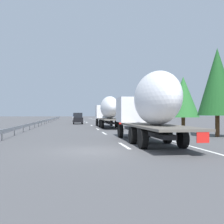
{
  "coord_description": "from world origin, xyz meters",
  "views": [
    {
      "loc": [
        -13.4,
        1.16,
        1.86
      ],
      "look_at": [
        16.6,
        -3.21,
        2.03
      ],
      "focal_mm": 43.53,
      "sensor_mm": 36.0,
      "label": 1
    }
  ],
  "objects": [
    {
      "name": "car_black_suv",
      "position": [
        35.15,
        0.21,
        0.99
      ],
      "size": [
        4.22,
        1.73,
        2.0
      ],
      "color": "black",
      "rests_on": "ground_plane"
    },
    {
      "name": "edge_line_right",
      "position": [
        45.0,
        -5.5,
        0.0
      ],
      "size": [
        110.0,
        0.2,
        0.01
      ],
      "primitive_type": "cube",
      "color": "white",
      "rests_on": "ground_plane"
    },
    {
      "name": "car_silver_hatch",
      "position": [
        50.73,
        0.2,
        0.97
      ],
      "size": [
        4.07,
        1.86,
        1.96
      ],
      "color": "#ADB2B7",
      "rests_on": "ground_plane"
    },
    {
      "name": "lane_stripe_2",
      "position": [
        18.71,
        -1.8,
        0.0
      ],
      "size": [
        3.2,
        0.2,
        0.01
      ],
      "primitive_type": "cube",
      "color": "white",
      "rests_on": "ground_plane"
    },
    {
      "name": "tree_4",
      "position": [
        6.87,
        -10.33,
        4.41
      ],
      "size": [
        3.11,
        3.11,
        7.14
      ],
      "color": "#472D19",
      "rests_on": "ground_plane"
    },
    {
      "name": "lane_stripe_6",
      "position": [
        53.5,
        -1.8,
        0.0
      ],
      "size": [
        3.2,
        0.2,
        0.01
      ],
      "primitive_type": "cube",
      "color": "white",
      "rests_on": "ground_plane"
    },
    {
      "name": "guardrail_median",
      "position": [
        43.0,
        6.0,
        0.58
      ],
      "size": [
        94.0,
        0.1,
        0.76
      ],
      "color": "#9EA0A5",
      "rests_on": "ground_plane"
    },
    {
      "name": "lane_stripe_4",
      "position": [
        45.36,
        -1.8,
        0.0
      ],
      "size": [
        3.2,
        0.2,
        0.01
      ],
      "primitive_type": "cube",
      "color": "white",
      "rests_on": "ground_plane"
    },
    {
      "name": "lane_stripe_5",
      "position": [
        42.16,
        -1.8,
        0.0
      ],
      "size": [
        3.2,
        0.2,
        0.01
      ],
      "primitive_type": "cube",
      "color": "white",
      "rests_on": "ground_plane"
    },
    {
      "name": "car_blue_sedan",
      "position": [
        81.18,
        0.17,
        0.91
      ],
      "size": [
        4.79,
        1.86,
        1.79
      ],
      "color": "#28479E",
      "rests_on": "ground_plane"
    },
    {
      "name": "road_sign",
      "position": [
        37.57,
        -6.7,
        2.23
      ],
      "size": [
        0.1,
        0.9,
        3.22
      ],
      "color": "gray",
      "rests_on": "ground_plane"
    },
    {
      "name": "lane_stripe_3",
      "position": [
        29.31,
        -1.8,
        0.0
      ],
      "size": [
        3.2,
        0.2,
        0.01
      ],
      "primitive_type": "cube",
      "color": "white",
      "rests_on": "ground_plane"
    },
    {
      "name": "lane_stripe_1",
      "position": [
        12.14,
        -1.8,
        0.0
      ],
      "size": [
        3.2,
        0.2,
        0.01
      ],
      "primitive_type": "cube",
      "color": "white",
      "rests_on": "ground_plane"
    },
    {
      "name": "truck_trailing",
      "position": [
        2.96,
        -3.6,
        2.41
      ],
      "size": [
        12.2,
        2.55,
        4.28
      ],
      "color": "silver",
      "rests_on": "ground_plane"
    },
    {
      "name": "tree_3",
      "position": [
        61.51,
        -10.13,
        3.72
      ],
      "size": [
        3.42,
        3.42,
        6.08
      ],
      "color": "#472D19",
      "rests_on": "ground_plane"
    },
    {
      "name": "tree_5",
      "position": [
        77.28,
        -10.23,
        3.67
      ],
      "size": [
        2.7,
        2.7,
        5.47
      ],
      "color": "#472D19",
      "rests_on": "ground_plane"
    },
    {
      "name": "tree_1",
      "position": [
        13.63,
        -10.33,
        3.59
      ],
      "size": [
        3.32,
        3.32,
        5.74
      ],
      "color": "#472D19",
      "rests_on": "ground_plane"
    },
    {
      "name": "lane_stripe_0",
      "position": [
        2.0,
        -1.8,
        0.0
      ],
      "size": [
        3.2,
        0.2,
        0.01
      ],
      "primitive_type": "cube",
      "color": "white",
      "rests_on": "ground_plane"
    },
    {
      "name": "ground_plane",
      "position": [
        40.0,
        0.0,
        0.0
      ],
      "size": [
        260.0,
        260.0,
        0.0
      ],
      "primitive_type": "plane",
      "color": "#4C4C4F"
    },
    {
      "name": "tree_2",
      "position": [
        53.42,
        -13.42,
        3.59
      ],
      "size": [
        3.82,
        3.82,
        5.39
      ],
      "color": "#472D19",
      "rests_on": "ground_plane"
    },
    {
      "name": "tree_0",
      "position": [
        77.84,
        -10.89,
        3.72
      ],
      "size": [
        3.34,
        3.34,
        5.9
      ],
      "color": "#472D19",
      "rests_on": "ground_plane"
    },
    {
      "name": "truck_lead",
      "position": [
        22.83,
        -3.6,
        2.37
      ],
      "size": [
        13.46,
        2.55,
        4.1
      ],
      "color": "silver",
      "rests_on": "ground_plane"
    },
    {
      "name": "lane_stripe_7",
      "position": [
        68.69,
        -1.8,
        0.0
      ],
      "size": [
        3.2,
        0.2,
        0.01
      ],
      "primitive_type": "cube",
      "color": "white",
      "rests_on": "ground_plane"
    }
  ]
}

